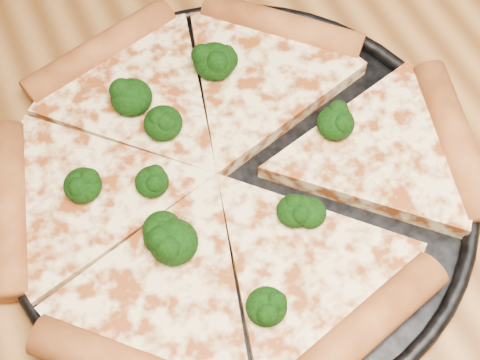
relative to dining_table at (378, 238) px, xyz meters
name	(u,v)px	position (x,y,z in m)	size (l,w,h in m)	color
dining_table	(378,238)	(0.00, 0.00, 0.00)	(1.20, 0.90, 0.75)	#9A622F
pizza_pan	(240,185)	(-0.11, 0.05, 0.10)	(0.36, 0.36, 0.02)	black
pizza	(224,174)	(-0.12, 0.06, 0.11)	(0.40, 0.37, 0.03)	#FFDF9C
broccoli_florets	(198,164)	(-0.14, 0.07, 0.12)	(0.22, 0.23, 0.03)	black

